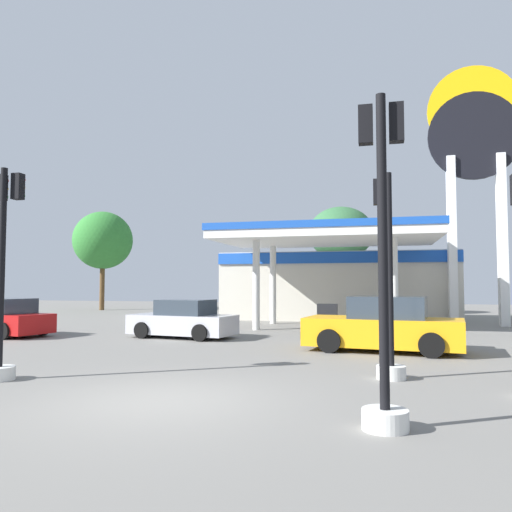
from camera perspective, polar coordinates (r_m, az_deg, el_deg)
ground_plane at (r=9.18m, az=-10.87°, el=-15.94°), size 90.00×90.00×0.00m
gas_station at (r=28.56m, az=9.26°, el=-2.78°), size 12.92×12.11×4.63m
station_pole_sign at (r=27.24m, az=23.81°, el=10.32°), size 4.40×0.56×12.89m
car_0 at (r=15.65m, az=14.42°, el=-7.82°), size 4.83×2.57×1.65m
car_2 at (r=19.14m, az=-8.39°, el=-7.32°), size 4.22×2.31×1.44m
car_3 at (r=21.94m, az=-27.04°, el=-6.44°), size 4.35×2.57×1.46m
traffic_signal_1 at (r=11.98m, az=-27.08°, el=-3.87°), size 0.67×0.69×4.54m
traffic_signal_2 at (r=7.31m, az=14.40°, el=-3.72°), size 0.65×0.68×4.77m
traffic_signal_3 at (r=11.14m, az=14.97°, el=-5.60°), size 0.63×0.67×4.45m
tree_0 at (r=40.70m, az=-17.16°, el=1.71°), size 4.57×4.57×7.69m
tree_1 at (r=34.02m, az=9.70°, el=2.56°), size 4.37×4.37×7.23m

